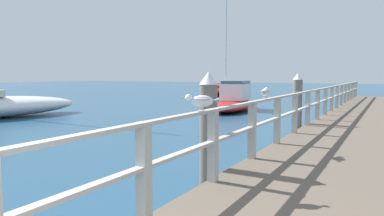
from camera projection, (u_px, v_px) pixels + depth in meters
The scene contains 8 objects.
pier_deck at pixel (364, 123), 12.37m from camera, with size 2.74×26.48×0.42m, color brown.
pier_railing at pixel (326, 98), 12.93m from camera, with size 0.12×25.00×1.01m.
dock_piling_near at pixel (208, 133), 5.57m from camera, with size 0.29×0.29×1.94m.
dock_piling_far at pixel (297, 105), 10.73m from camera, with size 0.29×0.29×1.94m.
seagull_foreground at pixel (202, 100), 4.53m from camera, with size 0.43×0.28×0.21m.
seagull_background at pixel (265, 92), 6.76m from camera, with size 0.21×0.48×0.21m.
boat_1 at pixel (224, 90), 32.74m from camera, with size 4.24×9.14×10.54m.
boat_2 at pixel (234, 101), 18.84m from camera, with size 2.63×5.59×1.56m.
Camera 1 is at (0.82, -0.40, 1.89)m, focal length 33.11 mm.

